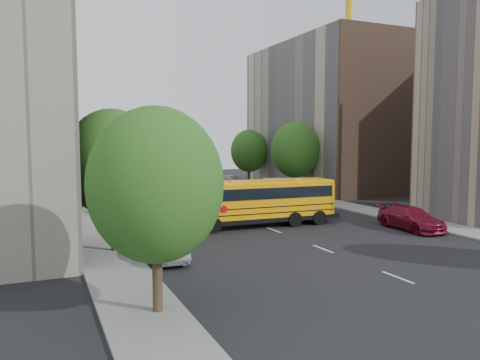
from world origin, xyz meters
TOP-DOWN VIEW (x-y plane):
  - ground at (0.00, 0.00)m, footprint 120.00×120.00m
  - sidewalk_left at (-11.50, 5.00)m, footprint 3.00×80.00m
  - sidewalk_right at (11.50, 5.00)m, footprint 3.00×80.00m
  - lane_markings at (0.00, 10.00)m, footprint 0.15×64.00m
  - building_left_redbrick at (-18.00, 28.00)m, footprint 10.00×15.00m
  - building_right_far at (18.00, 20.00)m, footprint 10.00×22.00m
  - building_right_sidewall at (18.00, 9.00)m, footprint 10.10×0.30m
  - tower_crane at (30.25, 28.00)m, footprint 28.50×1.20m
  - street_tree_0 at (-11.00, -14.00)m, footprint 4.80×4.80m
  - street_tree_1 at (-11.00, -4.00)m, footprint 5.12×5.12m
  - street_tree_2 at (-11.00, 14.00)m, footprint 4.99×4.99m
  - street_tree_4 at (11.00, 14.00)m, footprint 5.25×5.25m
  - street_tree_5 at (11.00, 26.00)m, footprint 4.86×4.86m
  - school_bus at (-0.28, -0.08)m, footprint 11.95×3.26m
  - safari_truck at (7.25, 9.77)m, footprint 5.85×3.08m
  - parked_car_0 at (-8.80, -6.70)m, footprint 2.14×4.73m
  - parked_car_1 at (-8.80, 9.49)m, footprint 1.60×4.48m
  - parked_car_2 at (-9.60, 19.79)m, footprint 2.36×4.84m
  - parked_car_3 at (8.80, -5.56)m, footprint 2.49×5.55m
  - parked_car_4 at (9.50, 16.10)m, footprint 2.05×4.54m
  - parked_car_5 at (9.47, 28.38)m, footprint 1.39×3.90m

SIDE VIEW (x-z plane):
  - ground at x=0.00m, z-range 0.00..0.00m
  - lane_markings at x=0.00m, z-range 0.00..0.01m
  - sidewalk_left at x=-11.50m, z-range 0.00..0.12m
  - sidewalk_right at x=11.50m, z-range 0.00..0.12m
  - parked_car_5 at x=9.47m, z-range 0.00..1.28m
  - parked_car_2 at x=-9.60m, z-range 0.00..1.32m
  - parked_car_1 at x=-8.80m, z-range 0.00..1.47m
  - parked_car_4 at x=9.50m, z-range 0.00..1.51m
  - parked_car_0 at x=-8.80m, z-range 0.00..1.58m
  - parked_car_3 at x=8.80m, z-range 0.00..1.58m
  - safari_truck at x=7.25m, z-range 0.07..2.45m
  - school_bus at x=-0.28m, z-range 0.19..3.54m
  - street_tree_0 at x=-11.00m, z-range 0.94..8.35m
  - street_tree_5 at x=11.00m, z-range 0.95..8.46m
  - street_tree_2 at x=-11.00m, z-range 0.97..8.68m
  - street_tree_1 at x=-11.00m, z-range 1.00..8.90m
  - street_tree_4 at x=11.00m, z-range 1.02..9.13m
  - building_left_redbrick at x=-18.00m, z-range 0.00..13.00m
  - building_right_far at x=18.00m, z-range 0.00..18.00m
  - building_right_sidewall at x=18.00m, z-range 0.00..18.00m
  - tower_crane at x=30.25m, z-range 6.60..42.35m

